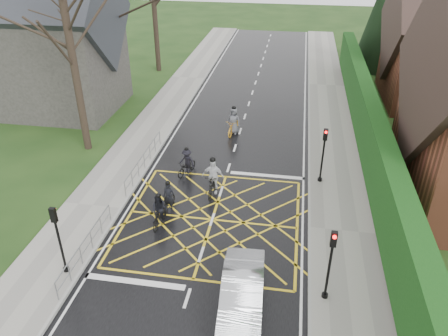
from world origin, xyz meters
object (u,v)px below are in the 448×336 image
(car, at_px, (242,293))
(cyclist_back, at_px, (159,213))
(cyclist_lead, at_px, (234,124))
(cyclist_rear, at_px, (169,201))
(cyclist_front, at_px, (213,180))
(cyclist_mid, at_px, (187,164))

(car, bearing_deg, cyclist_back, 132.13)
(cyclist_lead, bearing_deg, cyclist_back, -91.63)
(cyclist_rear, relative_size, cyclist_lead, 0.85)
(cyclist_back, height_order, cyclist_front, cyclist_front)
(cyclist_rear, bearing_deg, car, -47.73)
(cyclist_mid, bearing_deg, cyclist_back, -70.88)
(cyclist_lead, xyz_separation_m, car, (2.49, -14.66, 0.04))
(cyclist_back, bearing_deg, cyclist_rear, 86.40)
(cyclist_lead, bearing_deg, cyclist_mid, -98.86)
(cyclist_back, distance_m, cyclist_front, 3.60)
(cyclist_back, distance_m, cyclist_mid, 4.76)
(cyclist_lead, bearing_deg, cyclist_rear, -92.22)
(cyclist_back, distance_m, car, 6.19)
(cyclist_rear, height_order, cyclist_front, cyclist_front)
(cyclist_front, distance_m, car, 7.78)
(cyclist_front, bearing_deg, cyclist_rear, -133.08)
(cyclist_front, relative_size, car, 0.49)
(cyclist_lead, distance_m, car, 14.87)
(cyclist_back, height_order, car, cyclist_back)
(cyclist_front, bearing_deg, car, -70.83)
(cyclist_mid, xyz_separation_m, cyclist_front, (1.79, -1.72, 0.18))
(cyclist_rear, xyz_separation_m, cyclist_front, (1.82, 1.91, 0.23))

